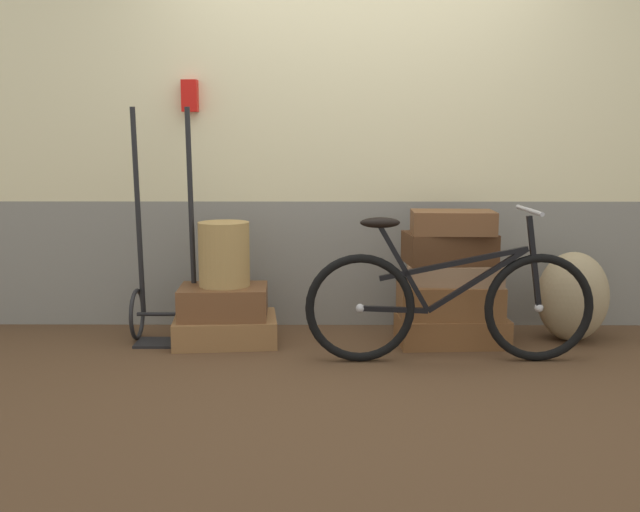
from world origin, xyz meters
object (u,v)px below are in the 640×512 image
object	(u,v)px
wicker_basket	(224,254)
burlap_sack	(573,297)
suitcase_3	(449,299)
suitcase_6	(453,222)
luggage_trolley	(167,290)
suitcase_2	(451,329)
suitcase_1	(223,302)
suitcase_5	(449,248)
suitcase_4	(454,273)
bicycle	(448,303)
suitcase_0	(226,329)

from	to	relation	value
wicker_basket	burlap_sack	size ratio (longest dim) A/B	0.70
suitcase_3	suitcase_6	world-z (taller)	suitcase_6
suitcase_3	wicker_basket	size ratio (longest dim) A/B	1.57
luggage_trolley	suitcase_6	bearing A→B (deg)	-1.73
suitcase_3	suitcase_2	bearing A→B (deg)	-52.66
suitcase_6	burlap_sack	distance (m)	0.89
suitcase_1	wicker_basket	size ratio (longest dim) A/B	1.35
wicker_basket	suitcase_5	bearing A→B (deg)	1.25
suitcase_4	suitcase_6	bearing A→B (deg)	-118.75
suitcase_3	suitcase_5	world-z (taller)	suitcase_5
suitcase_4	bicycle	size ratio (longest dim) A/B	0.35
suitcase_4	suitcase_5	size ratio (longest dim) A/B	1.08
bicycle	suitcase_4	bearing A→B (deg)	76.41
suitcase_2	suitcase_6	distance (m)	0.66
suitcase_6	suitcase_4	bearing A→B (deg)	58.28
suitcase_5	bicycle	world-z (taller)	bicycle
suitcase_3	suitcase_4	bearing A→B (deg)	40.00
suitcase_3	suitcase_6	distance (m)	0.47
suitcase_3	wicker_basket	distance (m)	1.40
suitcase_2	suitcase_4	xyz separation A→B (m)	(0.02, 0.04, 0.34)
suitcase_2	suitcase_3	size ratio (longest dim) A/B	1.06
suitcase_2	suitcase_5	xyz separation A→B (m)	(-0.02, 0.05, 0.50)
suitcase_6	wicker_basket	size ratio (longest dim) A/B	1.25
suitcase_5	burlap_sack	bearing A→B (deg)	-5.00
suitcase_5	luggage_trolley	bearing A→B (deg)	173.49
suitcase_1	luggage_trolley	size ratio (longest dim) A/B	0.37
suitcase_1	suitcase_2	world-z (taller)	suitcase_1
suitcase_4	suitcase_6	xyz separation A→B (m)	(-0.02, -0.03, 0.31)
suitcase_1	bicycle	world-z (taller)	bicycle
suitcase_4	suitcase_6	size ratio (longest dim) A/B	1.16
suitcase_1	suitcase_5	xyz separation A→B (m)	(1.37, 0.06, 0.32)
suitcase_5	burlap_sack	world-z (taller)	suitcase_5
burlap_sack	bicycle	distance (m)	0.95
suitcase_4	wicker_basket	size ratio (longest dim) A/B	1.45
suitcase_6	wicker_basket	distance (m)	1.39
suitcase_5	suitcase_0	bearing A→B (deg)	175.54
suitcase_6	suitcase_3	bearing A→B (deg)	134.36
suitcase_3	burlap_sack	distance (m)	0.77
suitcase_6	bicycle	xyz separation A→B (m)	(-0.08, -0.39, -0.41)
suitcase_1	luggage_trolley	bearing A→B (deg)	166.27
suitcase_4	luggage_trolley	world-z (taller)	luggage_trolley
suitcase_4	suitcase_5	xyz separation A→B (m)	(-0.03, 0.01, 0.15)
suitcase_1	burlap_sack	world-z (taller)	burlap_sack
burlap_sack	luggage_trolley	bearing A→B (deg)	-179.90
suitcase_3	suitcase_6	bearing A→B (deg)	-47.67
suitcase_4	luggage_trolley	xyz separation A→B (m)	(-1.77, 0.02, -0.11)
bicycle	suitcase_1	bearing A→B (deg)	164.12
wicker_basket	luggage_trolley	size ratio (longest dim) A/B	0.27
suitcase_4	suitcase_5	bearing A→B (deg)	168.15
suitcase_2	luggage_trolley	size ratio (longest dim) A/B	0.46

